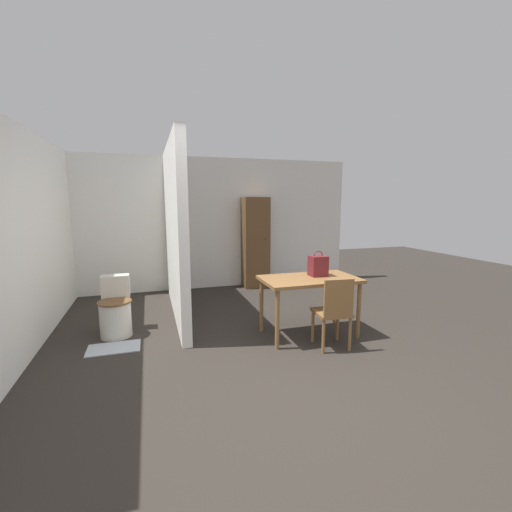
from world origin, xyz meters
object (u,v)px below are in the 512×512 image
object	(u,v)px
wooden_chair	(334,310)
toilet	(116,311)
dining_table	(309,284)
wooden_cabinet	(255,243)
handbag	(318,266)

from	to	relation	value
wooden_chair	toilet	xyz separation A→B (m)	(-2.41, 1.21, -0.15)
dining_table	wooden_chair	xyz separation A→B (m)	(0.08, -0.47, -0.20)
wooden_chair	wooden_cabinet	distance (m)	3.09
toilet	handbag	bearing A→B (deg)	-15.14
wooden_cabinet	wooden_chair	bearing A→B (deg)	-90.43
toilet	handbag	size ratio (longest dim) A/B	2.27
dining_table	toilet	size ratio (longest dim) A/B	1.63
toilet	wooden_cabinet	world-z (taller)	wooden_cabinet
wooden_chair	dining_table	bearing A→B (deg)	105.56
toilet	wooden_cabinet	xyz separation A→B (m)	(2.43, 1.85, 0.57)
dining_table	wooden_chair	distance (m)	0.51
wooden_chair	toilet	distance (m)	2.70
dining_table	handbag	distance (m)	0.27
toilet	handbag	distance (m)	2.63
wooden_chair	handbag	world-z (taller)	handbag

